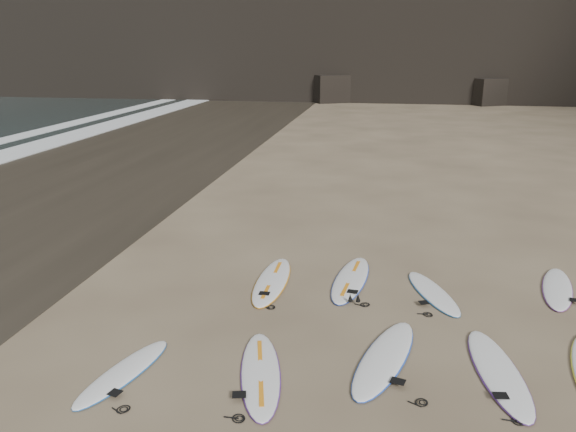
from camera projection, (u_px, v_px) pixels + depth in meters
name	position (u px, v px, depth m)	size (l,w,h in m)	color
ground	(398.00, 361.00, 9.54)	(240.00, 240.00, 0.00)	#897559
wet_sand	(45.00, 187.00, 21.12)	(12.00, 200.00, 0.01)	#383026
surfboard_0	(123.00, 372.00, 9.15)	(0.53, 2.22, 0.08)	white
surfboard_1	(261.00, 372.00, 9.12)	(0.62, 2.58, 0.09)	white
surfboard_2	(385.00, 357.00, 9.56)	(0.67, 2.78, 0.10)	white
surfboard_3	(498.00, 371.00, 9.15)	(0.65, 2.72, 0.10)	white
surfboard_5	(272.00, 281.00, 12.66)	(0.67, 2.78, 0.10)	white
surfboard_6	(351.00, 279.00, 12.76)	(0.67, 2.78, 0.10)	white
surfboard_7	(433.00, 292.00, 12.08)	(0.56, 2.33, 0.08)	white
surfboard_8	(557.00, 288.00, 12.29)	(0.59, 2.46, 0.09)	white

